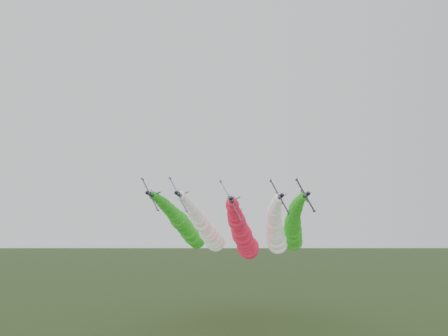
{
  "coord_description": "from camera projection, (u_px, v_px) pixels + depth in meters",
  "views": [
    {
      "loc": [
        -2.85,
        -92.32,
        27.23
      ],
      "look_at": [
        -6.21,
        5.86,
        42.58
      ],
      "focal_mm": 35.0,
      "sensor_mm": 36.0,
      "label": 1
    }
  ],
  "objects": [
    {
      "name": "jet_lead",
      "position": [
        244.0,
        237.0,
        128.41
      ],
      "size": [
        10.14,
        71.89,
        18.11
      ],
      "rotation": [
        0.0,
        1.09,
        0.0
      ],
      "color": "black",
      "rests_on": "ground"
    },
    {
      "name": "jet_inner_left",
      "position": [
        207.0,
        230.0,
        141.48
      ],
      "size": [
        10.35,
        72.1,
        18.32
      ],
      "rotation": [
        0.0,
        1.09,
        0.0
      ],
      "color": "black",
      "rests_on": "ground"
    },
    {
      "name": "jet_inner_right",
      "position": [
        276.0,
        232.0,
        140.33
      ],
      "size": [
        10.56,
        72.31,
        18.53
      ],
      "rotation": [
        0.0,
        1.09,
        0.0
      ],
      "color": "black",
      "rests_on": "ground"
    },
    {
      "name": "jet_outer_left",
      "position": [
        186.0,
        228.0,
        145.49
      ],
      "size": [
        10.03,
        71.79,
        18.01
      ],
      "rotation": [
        0.0,
        1.09,
        0.0
      ],
      "color": "black",
      "rests_on": "ground"
    },
    {
      "name": "jet_outer_right",
      "position": [
        293.0,
        229.0,
        144.26
      ],
      "size": [
        10.34,
        72.1,
        18.32
      ],
      "rotation": [
        0.0,
        1.09,
        0.0
      ],
      "color": "black",
      "rests_on": "ground"
    },
    {
      "name": "jet_trail",
      "position": [
        245.0,
        239.0,
        156.66
      ],
      "size": [
        10.3,
        72.05,
        18.28
      ],
      "rotation": [
        0.0,
        1.09,
        0.0
      ],
      "color": "black",
      "rests_on": "ground"
    }
  ]
}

